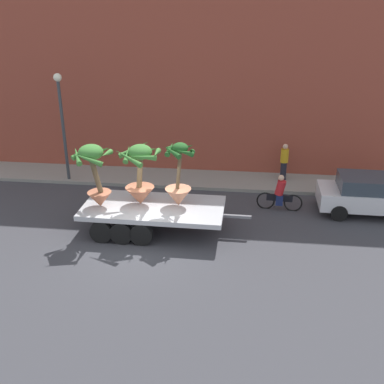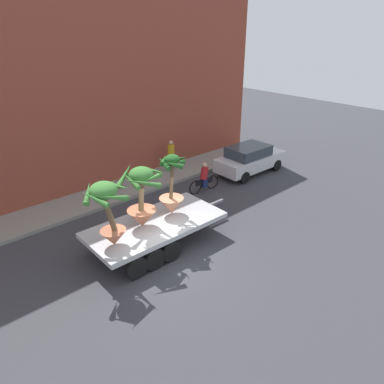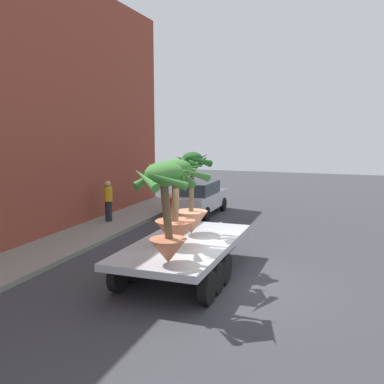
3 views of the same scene
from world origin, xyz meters
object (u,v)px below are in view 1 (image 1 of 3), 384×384
(flatbed_trailer, at_px, (147,211))
(potted_palm_rear, at_px, (179,182))
(cyclist, at_px, (280,195))
(potted_palm_front, at_px, (140,176))
(pedestrian_near_gate, at_px, (284,161))
(parked_car, at_px, (371,194))
(street_lamp, at_px, (62,114))
(potted_palm_middle, at_px, (95,172))

(flatbed_trailer, height_order, potted_palm_rear, potted_palm_rear)
(cyclist, bearing_deg, potted_palm_front, -157.12)
(pedestrian_near_gate, bearing_deg, flatbed_trailer, -135.02)
(potted_palm_front, relative_size, pedestrian_near_gate, 1.33)
(parked_car, xyz_separation_m, street_lamp, (-13.11, 1.83, 2.41))
(potted_palm_rear, distance_m, potted_palm_middle, 2.99)
(cyclist, height_order, street_lamp, street_lamp)
(potted_palm_rear, bearing_deg, flatbed_trailer, -173.38)
(potted_palm_front, xyz_separation_m, parked_car, (8.73, 2.25, -1.26))
(potted_palm_middle, relative_size, parked_car, 0.56)
(cyclist, relative_size, parked_car, 0.44)
(potted_palm_rear, bearing_deg, parked_car, 16.80)
(potted_palm_rear, relative_size, cyclist, 1.30)
(potted_palm_rear, xyz_separation_m, parked_car, (7.33, 2.21, -1.10))
(potted_palm_front, bearing_deg, parked_car, 14.46)
(pedestrian_near_gate, bearing_deg, parked_car, -42.27)
(cyclist, distance_m, parked_car, 3.55)
(cyclist, xyz_separation_m, pedestrian_near_gate, (0.33, 2.99, 0.37))
(potted_palm_front, bearing_deg, potted_palm_middle, -166.34)
(potted_palm_front, bearing_deg, flatbed_trailer, -22.71)
(potted_palm_front, height_order, street_lamp, street_lamp)
(flatbed_trailer, relative_size, parked_car, 1.47)
(potted_palm_rear, relative_size, parked_car, 0.57)
(flatbed_trailer, xyz_separation_m, cyclist, (4.95, 2.28, -0.09))
(potted_palm_rear, height_order, parked_car, potted_palm_rear)
(potted_palm_rear, height_order, pedestrian_near_gate, potted_palm_rear)
(potted_palm_rear, height_order, potted_palm_middle, potted_palm_rear)
(potted_palm_middle, height_order, parked_car, potted_palm_middle)
(potted_palm_middle, bearing_deg, potted_palm_rear, 7.98)
(potted_palm_rear, bearing_deg, pedestrian_near_gate, 51.34)
(pedestrian_near_gate, bearing_deg, potted_palm_front, -136.79)
(pedestrian_near_gate, distance_m, street_lamp, 10.19)
(street_lamp, bearing_deg, potted_palm_middle, -57.46)
(flatbed_trailer, height_order, potted_palm_middle, potted_palm_middle)
(cyclist, bearing_deg, parked_car, 1.06)
(street_lamp, bearing_deg, cyclist, -11.24)
(parked_car, bearing_deg, street_lamp, 172.04)
(potted_palm_front, distance_m, cyclist, 5.80)
(potted_palm_middle, bearing_deg, street_lamp, 122.54)
(potted_palm_rear, relative_size, potted_palm_middle, 1.02)
(flatbed_trailer, distance_m, cyclist, 5.45)
(flatbed_trailer, distance_m, pedestrian_near_gate, 7.47)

